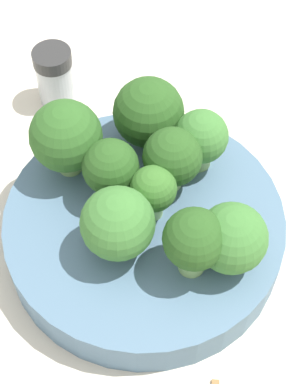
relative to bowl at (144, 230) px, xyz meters
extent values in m
plane|color=beige|center=(0.00, 0.00, -0.02)|extent=(3.00, 3.00, 0.00)
cylinder|color=slate|center=(0.00, 0.00, 0.00)|extent=(0.22, 0.22, 0.04)
cylinder|color=#84AD66|center=(0.05, 0.01, 0.03)|extent=(0.03, 0.03, 0.03)
sphere|color=#28511E|center=(0.05, 0.01, 0.06)|extent=(0.04, 0.04, 0.04)
cylinder|color=#7A9E5B|center=(-0.07, -0.03, 0.03)|extent=(0.03, 0.03, 0.03)
sphere|color=#2D5B23|center=(-0.07, -0.03, 0.06)|extent=(0.06, 0.06, 0.06)
cylinder|color=#7A9E5B|center=(-0.02, 0.07, 0.03)|extent=(0.02, 0.02, 0.03)
sphere|color=#3D7533|center=(-0.02, 0.07, 0.05)|extent=(0.04, 0.04, 0.04)
cylinder|color=#7A9E5B|center=(-0.03, -0.01, 0.03)|extent=(0.03, 0.03, 0.03)
sphere|color=#28511E|center=(-0.03, -0.01, 0.05)|extent=(0.04, 0.04, 0.04)
cylinder|color=#7A9E5B|center=(-0.02, 0.03, 0.03)|extent=(0.02, 0.02, 0.03)
sphere|color=#28511E|center=(-0.02, 0.03, 0.05)|extent=(0.05, 0.05, 0.05)
cylinder|color=#8EB770|center=(0.00, 0.01, 0.03)|extent=(0.02, 0.02, 0.03)
sphere|color=#386B28|center=(0.00, 0.01, 0.05)|extent=(0.04, 0.04, 0.04)
cylinder|color=#84AD66|center=(0.06, 0.03, 0.03)|extent=(0.02, 0.02, 0.02)
sphere|color=#3D7533|center=(0.06, 0.03, 0.05)|extent=(0.05, 0.05, 0.05)
cylinder|color=#8EB770|center=(0.01, -0.03, 0.03)|extent=(0.02, 0.02, 0.03)
sphere|color=#3D7533|center=(0.01, -0.03, 0.05)|extent=(0.05, 0.05, 0.05)
cylinder|color=#8EB770|center=(-0.06, 0.04, 0.03)|extent=(0.02, 0.02, 0.02)
sphere|color=#28511E|center=(-0.06, 0.04, 0.05)|extent=(0.06, 0.06, 0.06)
cylinder|color=#B2B7BC|center=(-0.18, 0.01, 0.00)|extent=(0.03, 0.03, 0.05)
cylinder|color=#2D2D2D|center=(-0.18, 0.01, 0.03)|extent=(0.04, 0.04, 0.01)
cube|color=olive|center=(0.13, -0.02, -0.02)|extent=(0.01, 0.01, 0.01)
camera|label=1|loc=(0.23, -0.14, 0.43)|focal=60.00mm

